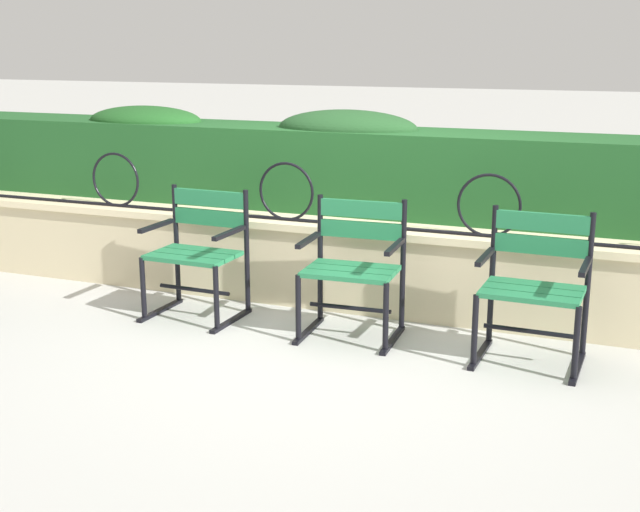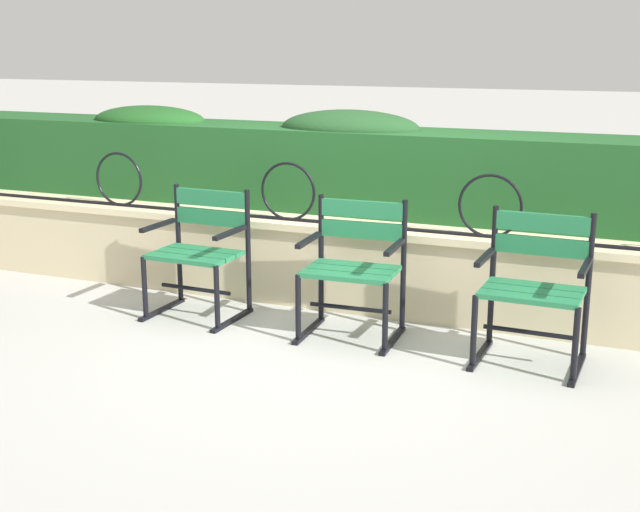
% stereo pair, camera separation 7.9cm
% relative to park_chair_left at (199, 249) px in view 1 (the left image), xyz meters
% --- Properties ---
extents(ground_plane, '(60.00, 60.00, 0.00)m').
position_rel_park_chair_left_xyz_m(ground_plane, '(0.96, -0.23, -0.47)').
color(ground_plane, '#ADADA8').
extents(stone_wall, '(8.34, 0.41, 0.61)m').
position_rel_park_chair_left_xyz_m(stone_wall, '(0.96, 0.55, -0.16)').
color(stone_wall, beige).
rests_on(stone_wall, ground).
extents(iron_arch_fence, '(7.78, 0.02, 0.42)m').
position_rel_park_chair_left_xyz_m(iron_arch_fence, '(0.55, 0.47, 0.31)').
color(iron_arch_fence, black).
rests_on(iron_arch_fence, stone_wall).
extents(hedge_row, '(8.18, 0.65, 0.75)m').
position_rel_park_chair_left_xyz_m(hedge_row, '(0.94, 1.05, 0.48)').
color(hedge_row, '#1E5123').
rests_on(hedge_row, stone_wall).
extents(park_chair_left, '(0.62, 0.54, 0.87)m').
position_rel_park_chair_left_xyz_m(park_chair_left, '(0.00, 0.00, 0.00)').
color(park_chair_left, '#237547').
rests_on(park_chair_left, ground).
extents(park_chair_centre, '(0.63, 0.55, 0.87)m').
position_rel_park_chair_left_xyz_m(park_chair_centre, '(1.12, 0.01, 0.00)').
color(park_chair_centre, '#237547').
rests_on(park_chair_centre, ground).
extents(park_chair_right, '(0.62, 0.53, 0.88)m').
position_rel_park_chair_left_xyz_m(park_chair_right, '(2.26, -0.03, 0.00)').
color(park_chair_right, '#237547').
rests_on(park_chair_right, ground).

